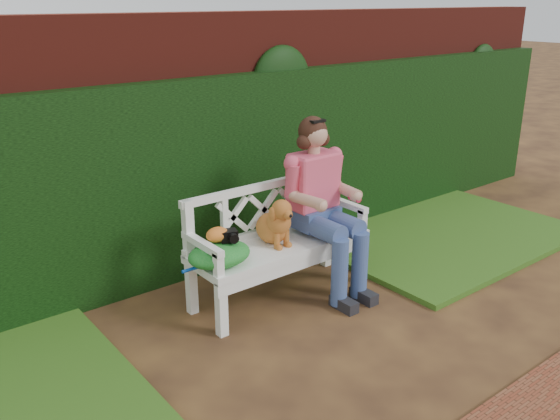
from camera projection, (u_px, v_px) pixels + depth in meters
ground at (322, 356)px, 4.05m from camera, size 60.00×60.00×0.00m
brick_wall at (177, 147)px, 5.08m from camera, size 10.00×0.30×2.20m
ivy_hedge at (191, 181)px, 5.01m from camera, size 10.00×0.18×1.70m
grass_right at (436, 232)px, 6.11m from camera, size 2.60×2.00×0.05m
garden_bench at (280, 269)px, 4.78m from camera, size 1.64×0.77×0.48m
seated_woman at (317, 205)px, 4.82m from camera, size 0.68×0.86×1.43m
dog at (274, 220)px, 4.61m from camera, size 0.28×0.36×0.39m
tennis_racket at (223, 259)px, 4.36m from camera, size 0.58×0.43×0.03m
green_bag at (219, 254)px, 4.29m from camera, size 0.55×0.46×0.16m
camera_item at (229, 235)px, 4.29m from camera, size 0.14×0.12×0.08m
baseball_glove at (217, 235)px, 4.27m from camera, size 0.21×0.18×0.11m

